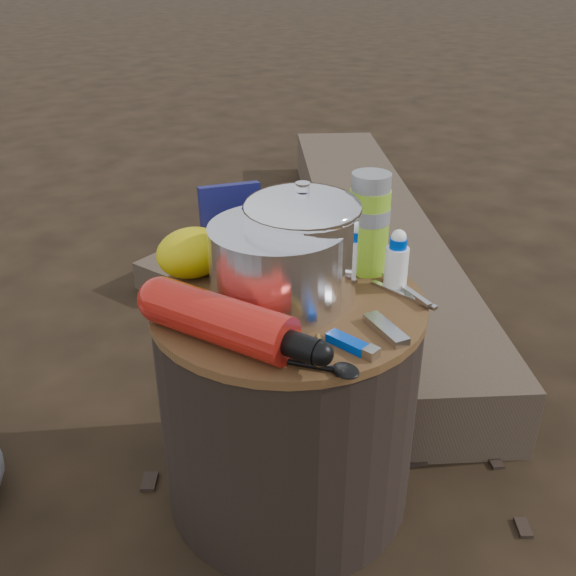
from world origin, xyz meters
TOP-DOWN VIEW (x-y plane):
  - ground at (0.00, 0.00)m, footprint 60.00×60.00m
  - stump at (0.00, 0.00)m, footprint 0.49×0.49m
  - log_main at (0.89, 0.79)m, footprint 1.41×2.05m
  - log_small at (0.64, 1.13)m, footprint 1.13×0.57m
  - foil_windscreen at (-0.02, 0.00)m, footprint 0.24×0.24m
  - camping_pot at (0.03, 0.00)m, footprint 0.20×0.20m
  - fuel_bottle at (-0.17, -0.06)m, footprint 0.21×0.33m
  - thermos at (0.20, 0.02)m, footprint 0.08×0.08m
  - travel_mug at (0.12, 0.17)m, footprint 0.08×0.08m
  - stuff_sack at (-0.10, 0.19)m, footprint 0.14×0.11m
  - food_pouch at (0.01, 0.21)m, footprint 0.12×0.06m
  - lighter at (-0.01, -0.18)m, footprint 0.04×0.10m
  - multitool at (0.07, -0.18)m, footprint 0.04×0.10m
  - pot_grabber at (0.18, -0.11)m, footprint 0.04×0.14m
  - spork at (-0.10, -0.19)m, footprint 0.12×0.13m
  - squeeze_bottle at (0.19, -0.07)m, footprint 0.04×0.04m

SIDE VIEW (x-z plane):
  - ground at x=0.00m, z-range 0.00..0.00m
  - log_small at x=0.64m, z-range 0.00..0.09m
  - log_main at x=0.89m, z-range 0.00..0.18m
  - stump at x=0.00m, z-range 0.00..0.46m
  - spork at x=-0.10m, z-range 0.46..0.47m
  - pot_grabber at x=0.18m, z-range 0.46..0.47m
  - multitool at x=0.07m, z-range 0.46..0.47m
  - lighter at x=-0.01m, z-range 0.46..0.47m
  - fuel_bottle at x=-0.17m, z-range 0.46..0.54m
  - stuff_sack at x=-0.10m, z-range 0.46..0.55m
  - squeeze_bottle at x=0.19m, z-range 0.46..0.56m
  - travel_mug at x=0.12m, z-range 0.46..0.58m
  - foil_windscreen at x=-0.02m, z-range 0.46..0.60m
  - food_pouch at x=0.01m, z-range 0.46..0.61m
  - thermos at x=0.20m, z-range 0.46..0.65m
  - camping_pot at x=0.03m, z-range 0.46..0.66m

